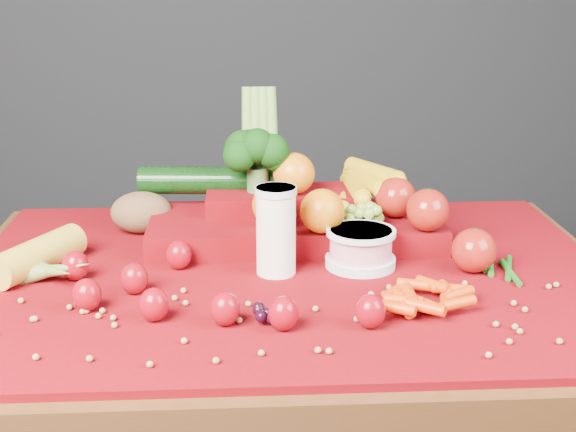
{
  "coord_description": "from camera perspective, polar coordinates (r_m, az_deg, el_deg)",
  "views": [
    {
      "loc": [
        -0.07,
        -1.22,
        1.24
      ],
      "look_at": [
        0.0,
        0.02,
        0.85
      ],
      "focal_mm": 50.0,
      "sensor_mm": 36.0,
      "label": 1
    }
  ],
  "objects": [
    {
      "name": "table",
      "position": [
        1.36,
        0.05,
        -8.12
      ],
      "size": [
        1.1,
        0.8,
        0.75
      ],
      "color": "#3A230D",
      "rests_on": "ground"
    },
    {
      "name": "red_cloth",
      "position": [
        1.32,
        0.05,
        -4.16
      ],
      "size": [
        1.05,
        0.75,
        0.01
      ],
      "primitive_type": "cube",
      "color": "#65030A",
      "rests_on": "table"
    },
    {
      "name": "milk_glass",
      "position": [
        1.28,
        -0.86,
        -0.82
      ],
      "size": [
        0.07,
        0.07,
        0.14
      ],
      "rotation": [
        0.0,
        0.0,
        0.37
      ],
      "color": "white",
      "rests_on": "red_cloth"
    },
    {
      "name": "yogurt_bowl",
      "position": [
        1.33,
        5.19,
        -2.19
      ],
      "size": [
        0.12,
        0.12,
        0.06
      ],
      "rotation": [
        0.0,
        0.0,
        0.09
      ],
      "color": "silver",
      "rests_on": "red_cloth"
    },
    {
      "name": "strawberry_scatter",
      "position": [
        1.19,
        -7.35,
        -5.14
      ],
      "size": [
        0.48,
        0.28,
        0.05
      ],
      "color": "maroon",
      "rests_on": "red_cloth"
    },
    {
      "name": "dark_grape_cluster",
      "position": [
        1.13,
        -1.1,
        -7.0
      ],
      "size": [
        0.06,
        0.05,
        0.03
      ],
      "primitive_type": null,
      "color": "black",
      "rests_on": "red_cloth"
    },
    {
      "name": "soybean_scatter",
      "position": [
        1.13,
        0.64,
        -7.42
      ],
      "size": [
        0.84,
        0.24,
        0.01
      ],
      "primitive_type": null,
      "color": "olive",
      "rests_on": "red_cloth"
    },
    {
      "name": "corn_ear",
      "position": [
        1.33,
        -16.88,
        -3.44
      ],
      "size": [
        0.24,
        0.26,
        0.06
      ],
      "rotation": [
        0.0,
        0.0,
        1.08
      ],
      "color": "gold",
      "rests_on": "red_cloth"
    },
    {
      "name": "potato",
      "position": [
        1.51,
        -10.37,
        0.25
      ],
      "size": [
        0.11,
        0.08,
        0.08
      ],
      "primitive_type": "ellipsoid",
      "color": "brown",
      "rests_on": "red_cloth"
    },
    {
      "name": "baby_carrot_pile",
      "position": [
        1.19,
        9.71,
        -5.68
      ],
      "size": [
        0.18,
        0.17,
        0.03
      ],
      "primitive_type": null,
      "color": "#C73707",
      "rests_on": "red_cloth"
    },
    {
      "name": "green_bean_pile",
      "position": [
        1.37,
        14.5,
        -3.45
      ],
      "size": [
        0.14,
        0.12,
        0.01
      ],
      "primitive_type": null,
      "color": "#196116",
      "rests_on": "red_cloth"
    },
    {
      "name": "produce_mound",
      "position": [
        1.45,
        1.14,
        0.57
      ],
      "size": [
        0.61,
        0.35,
        0.27
      ],
      "color": "#65030A",
      "rests_on": "red_cloth"
    }
  ]
}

